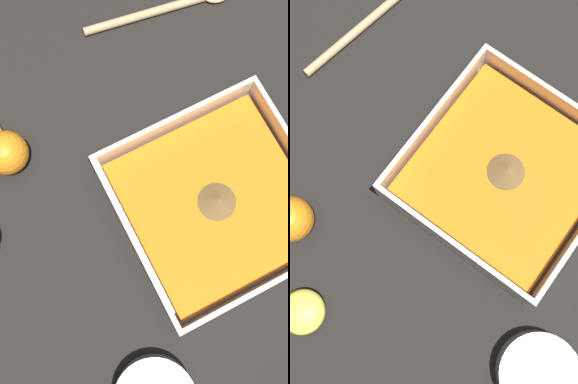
% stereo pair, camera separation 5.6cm
% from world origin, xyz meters
% --- Properties ---
extents(ground_plane, '(4.00, 4.00, 0.00)m').
position_xyz_m(ground_plane, '(0.00, 0.00, 0.00)').
color(ground_plane, black).
extents(square_dish, '(0.23, 0.23, 0.06)m').
position_xyz_m(square_dish, '(-0.02, 0.01, 0.02)').
color(square_dish, silver).
rests_on(square_dish, ground_plane).
extents(wooden_spoon, '(0.05, 0.22, 0.01)m').
position_xyz_m(wooden_spoon, '(-0.30, 0.09, 0.01)').
color(wooden_spoon, tan).
rests_on(wooden_spoon, ground_plane).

